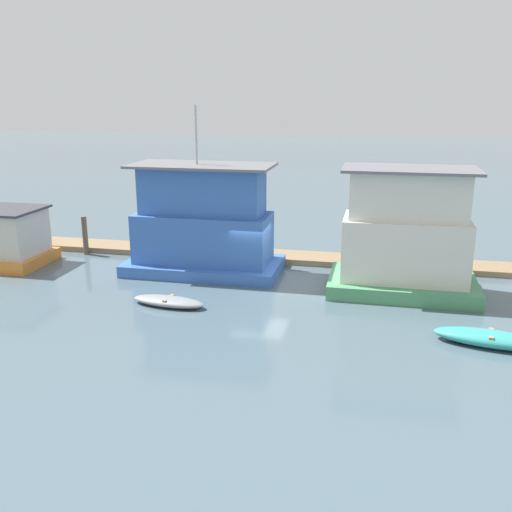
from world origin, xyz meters
name	(u,v)px	position (x,y,z in m)	size (l,w,h in m)	color
ground_plane	(260,279)	(0.00, 0.00, 0.00)	(200.00, 200.00, 0.00)	#475B66
dock_walkway	(274,256)	(0.00, 3.45, 0.15)	(42.40, 1.94, 0.30)	#846B4C
houseboat_blue	(203,226)	(-2.96, 0.58, 2.30)	(7.50, 3.94, 8.00)	#3866B7
houseboat_green	(405,239)	(6.51, -0.49, 2.43)	(6.37, 3.85, 5.49)	#4C9360
dinghy_grey	(169,301)	(-2.98, -4.35, 0.20)	(3.25, 1.33, 0.39)	gray
dinghy_teal	(491,339)	(9.37, -5.70, 0.27)	(3.98, 1.77, 0.54)	teal
mooring_post_near_left	(85,235)	(-10.24, 2.23, 1.06)	(0.28, 0.28, 2.11)	brown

